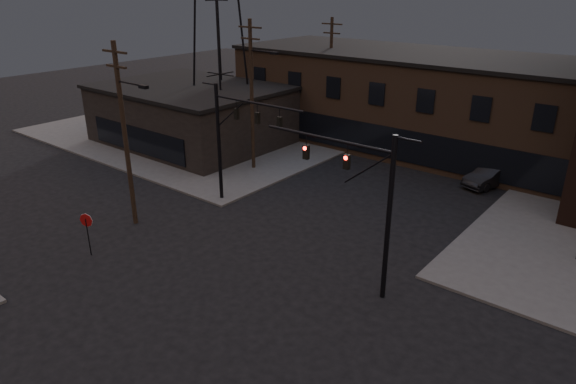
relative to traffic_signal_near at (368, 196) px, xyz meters
The scene contains 12 objects.
ground 8.56m from the traffic_signal_near, 139.97° to the right, with size 140.00×140.00×0.00m, color black.
sidewalk_nw 32.84m from the traffic_signal_near, 147.39° to the left, with size 30.00×30.00×0.15m, color #474744.
building_row 24.12m from the traffic_signal_near, 102.84° to the left, with size 40.00×12.00×8.00m, color #4E3929.
building_left 27.95m from the traffic_signal_near, 155.60° to the left, with size 16.00×12.00×5.00m, color black.
traffic_signal_near is the anchor object (origin of this frame).
traffic_signal_far 12.57m from the traffic_signal_near, 163.83° to the left, with size 7.12×0.24×8.00m.
stop_sign 15.17m from the traffic_signal_near, 154.10° to the right, with size 0.72×0.33×2.48m.
utility_pole_near 15.03m from the traffic_signal_near, behind, with size 3.70×0.28×11.00m.
utility_pole_mid 18.47m from the traffic_signal_near, 148.97° to the left, with size 3.70×0.28×11.50m.
utility_pole_far 27.33m from the traffic_signal_near, 128.10° to the left, with size 2.20×0.28×11.00m.
transmission_tower 28.02m from the traffic_signal_near, 149.97° to the left, with size 7.00×7.00×25.00m, color black, non-canonical shape.
car_crossing 18.17m from the traffic_signal_near, 89.54° to the left, with size 1.62×4.65×1.53m, color black.
Camera 1 is at (16.03, -14.51, 13.95)m, focal length 32.00 mm.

